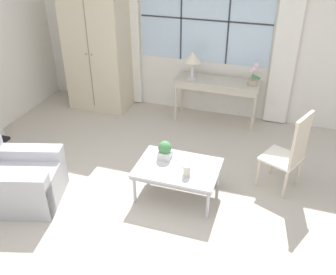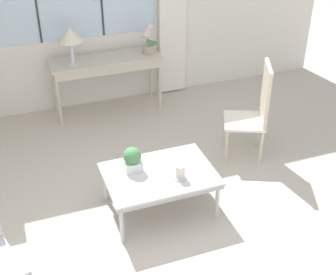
# 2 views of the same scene
# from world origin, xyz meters

# --- Properties ---
(ground_plane) EXTENTS (14.00, 14.00, 0.00)m
(ground_plane) POSITION_xyz_m (0.00, 0.00, 0.00)
(ground_plane) COLOR #BCB2A3
(wall_back_windowed) EXTENTS (7.20, 0.14, 2.80)m
(wall_back_windowed) POSITION_xyz_m (0.00, 3.02, 1.40)
(wall_back_windowed) COLOR silver
(wall_back_windowed) RESTS_ON ground_plane
(console_table) EXTENTS (1.41, 0.47, 0.74)m
(console_table) POSITION_xyz_m (0.33, 2.71, 0.65)
(console_table) COLOR beige
(console_table) RESTS_ON ground_plane
(table_lamp) EXTENTS (0.30, 0.30, 0.47)m
(table_lamp) POSITION_xyz_m (-0.09, 2.64, 1.10)
(table_lamp) COLOR silver
(table_lamp) RESTS_ON console_table
(potted_orchid) EXTENTS (0.20, 0.16, 0.38)m
(potted_orchid) POSITION_xyz_m (0.90, 2.70, 0.90)
(potted_orchid) COLOR tan
(potted_orchid) RESTS_ON console_table
(side_chair_wooden) EXTENTS (0.58, 0.58, 1.10)m
(side_chair_wooden) POSITION_xyz_m (1.60, 1.10, 0.60)
(side_chair_wooden) COLOR white
(side_chair_wooden) RESTS_ON ground_plane
(coffee_table) EXTENTS (1.02, 0.72, 0.43)m
(coffee_table) POSITION_xyz_m (0.30, 0.56, 0.39)
(coffee_table) COLOR #BCBCC1
(coffee_table) RESTS_ON ground_plane
(potted_plant_small) EXTENTS (0.17, 0.17, 0.24)m
(potted_plant_small) POSITION_xyz_m (0.08, 0.70, 0.55)
(potted_plant_small) COLOR white
(potted_plant_small) RESTS_ON coffee_table
(pillar_candle) EXTENTS (0.12, 0.12, 0.15)m
(pillar_candle) POSITION_xyz_m (0.45, 0.42, 0.49)
(pillar_candle) COLOR silver
(pillar_candle) RESTS_ON coffee_table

